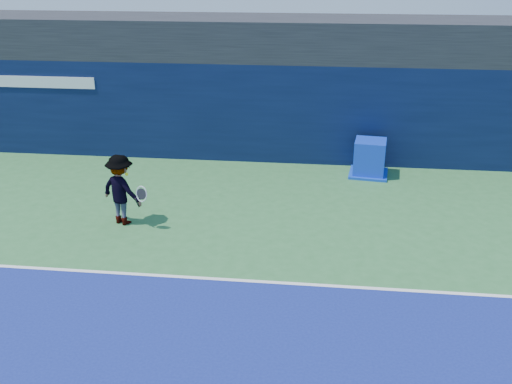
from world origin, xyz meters
TOP-DOWN VIEW (x-y plane):
  - ground at (0.00, 0.00)m, footprint 80.00×80.00m
  - baseline at (0.00, 3.00)m, footprint 24.00×0.10m
  - stadium_band at (0.00, 11.50)m, footprint 36.00×3.00m
  - back_wall_assembly at (-0.00, 10.50)m, footprint 36.00×1.03m
  - equipment_cart at (3.61, 9.30)m, footprint 1.22×1.22m
  - tennis_player at (-2.46, 5.32)m, footprint 1.38×1.03m
  - tennis_ball at (-2.42, 5.66)m, footprint 0.08×0.08m

SIDE VIEW (x-z plane):
  - ground at x=0.00m, z-range 0.00..0.00m
  - baseline at x=0.00m, z-range 0.01..0.01m
  - equipment_cart at x=3.61m, z-range -0.05..1.00m
  - tennis_player at x=-2.46m, z-range 0.00..1.71m
  - tennis_ball at x=-2.42m, z-range 1.08..1.16m
  - back_wall_assembly at x=0.00m, z-range 0.00..3.00m
  - stadium_band at x=0.00m, z-range 3.00..4.20m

